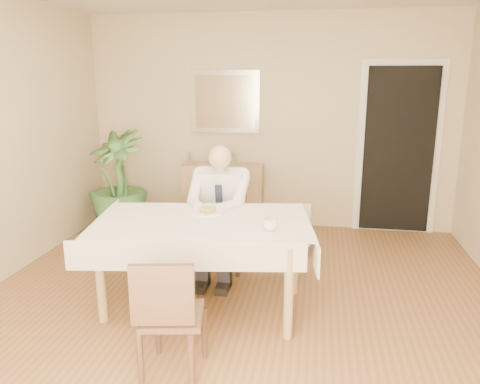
% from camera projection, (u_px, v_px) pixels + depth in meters
% --- Properties ---
extents(room, '(5.00, 5.02, 2.60)m').
position_uv_depth(room, '(232.00, 157.00, 3.37)').
color(room, brown).
rests_on(room, ground).
extents(window, '(1.34, 0.04, 1.44)m').
position_uv_depth(window, '(13.00, 284.00, 0.97)').
color(window, white).
rests_on(window, room).
extents(doorway, '(0.96, 0.07, 2.10)m').
position_uv_depth(doorway, '(398.00, 151.00, 5.54)').
color(doorway, white).
rests_on(doorway, ground).
extents(mirror, '(0.86, 0.04, 0.76)m').
position_uv_depth(mirror, '(225.00, 102.00, 5.75)').
color(mirror, silver).
rests_on(mirror, room).
extents(dining_table, '(1.86, 1.27, 0.75)m').
position_uv_depth(dining_table, '(203.00, 230.00, 3.74)').
color(dining_table, '#A58758').
rests_on(dining_table, ground).
extents(chair_far, '(0.44, 0.45, 0.86)m').
position_uv_depth(chair_far, '(225.00, 220.00, 4.62)').
color(chair_far, '#3D251A').
rests_on(chair_far, ground).
extents(chair_near, '(0.44, 0.45, 0.81)m').
position_uv_depth(chair_near, '(169.00, 312.00, 2.88)').
color(chair_near, '#3D251A').
rests_on(chair_near, ground).
extents(seated_man, '(0.48, 0.72, 1.24)m').
position_uv_depth(seated_man, '(218.00, 207.00, 4.30)').
color(seated_man, white).
rests_on(seated_man, ground).
extents(plate, '(0.26, 0.26, 0.02)m').
position_uv_depth(plate, '(207.00, 212.00, 3.89)').
color(plate, white).
rests_on(plate, dining_table).
extents(food, '(0.14, 0.14, 0.06)m').
position_uv_depth(food, '(207.00, 210.00, 3.88)').
color(food, olive).
rests_on(food, dining_table).
extents(knife, '(0.01, 0.13, 0.01)m').
position_uv_depth(knife, '(210.00, 213.00, 3.82)').
color(knife, silver).
rests_on(knife, dining_table).
extents(fork, '(0.01, 0.13, 0.01)m').
position_uv_depth(fork, '(201.00, 212.00, 3.83)').
color(fork, silver).
rests_on(fork, dining_table).
extents(coffee_mug, '(0.14, 0.14, 0.09)m').
position_uv_depth(coffee_mug, '(270.00, 224.00, 3.46)').
color(coffee_mug, white).
rests_on(coffee_mug, dining_table).
extents(sideboard, '(1.00, 0.36, 0.79)m').
position_uv_depth(sideboard, '(223.00, 195.00, 5.89)').
color(sideboard, '#A58758').
rests_on(sideboard, ground).
extents(photo_frame_left, '(0.10, 0.02, 0.14)m').
position_uv_depth(photo_frame_left, '(185.00, 157.00, 5.88)').
color(photo_frame_left, silver).
rests_on(photo_frame_left, sideboard).
extents(photo_frame_center, '(0.10, 0.02, 0.14)m').
position_uv_depth(photo_frame_center, '(209.00, 158.00, 5.87)').
color(photo_frame_center, silver).
rests_on(photo_frame_center, sideboard).
extents(photo_frame_right, '(0.10, 0.02, 0.14)m').
position_uv_depth(photo_frame_right, '(230.00, 158.00, 5.84)').
color(photo_frame_right, silver).
rests_on(photo_frame_right, sideboard).
extents(potted_palm, '(0.89, 0.89, 1.23)m').
position_uv_depth(potted_palm, '(118.00, 182.00, 5.64)').
color(potted_palm, '#35602C').
rests_on(potted_palm, ground).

